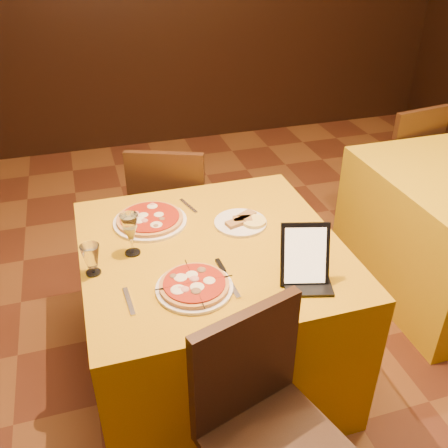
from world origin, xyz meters
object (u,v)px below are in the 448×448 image
object	(u,v)px
pizza_near	(194,286)
tablet	(305,254)
chair_main_far	(174,210)
water_glass	(91,260)
pizza_far	(150,220)
main_table	(213,311)
wine_glass	(131,234)
chair_side_far	(392,163)

from	to	relation	value
pizza_near	tablet	size ratio (longest dim) A/B	1.21
chair_main_far	water_glass	size ratio (longest dim) A/B	7.00
water_glass	tablet	bearing A→B (deg)	-19.77
chair_main_far	pizza_near	world-z (taller)	chair_main_far
pizza_far	water_glass	world-z (taller)	water_glass
main_table	chair_main_far	distance (m)	0.84
water_glass	tablet	distance (m)	0.82
pizza_near	wine_glass	world-z (taller)	wine_glass
pizza_near	chair_main_far	bearing A→B (deg)	82.67
chair_side_far	wine_glass	distance (m)	2.22
pizza_near	water_glass	bearing A→B (deg)	148.93
wine_glass	pizza_far	bearing A→B (deg)	63.04
chair_main_far	chair_side_far	world-z (taller)	same
water_glass	chair_main_far	bearing A→B (deg)	60.74
tablet	chair_main_far	bearing A→B (deg)	118.54
pizza_far	tablet	xyz separation A→B (m)	(0.49, -0.59, 0.10)
chair_main_far	pizza_near	bearing A→B (deg)	104.49
chair_main_far	pizza_near	distance (m)	1.16
chair_main_far	wine_glass	world-z (taller)	wine_glass
chair_main_far	wine_glass	distance (m)	0.95
chair_main_far	water_glass	world-z (taller)	chair_main_far
main_table	tablet	distance (m)	0.66
main_table	pizza_near	size ratio (longest dim) A/B	3.74
main_table	pizza_far	world-z (taller)	pizza_far
pizza_far	water_glass	distance (m)	0.42
pizza_near	main_table	bearing A→B (deg)	62.02
main_table	wine_glass	xyz separation A→B (m)	(-0.33, 0.04, 0.47)
pizza_far	wine_glass	distance (m)	0.26
wine_glass	water_glass	size ratio (longest dim) A/B	1.46
chair_main_far	pizza_near	xyz separation A→B (m)	(-0.14, -1.11, 0.31)
pizza_near	wine_glass	size ratio (longest dim) A/B	1.55
main_table	tablet	world-z (taller)	tablet
water_glass	tablet	xyz separation A→B (m)	(0.77, -0.28, 0.06)
chair_main_far	tablet	bearing A→B (deg)	125.00
chair_main_far	wine_glass	bearing A→B (deg)	89.32
wine_glass	water_glass	world-z (taller)	wine_glass
water_glass	pizza_near	bearing A→B (deg)	-31.07
chair_main_far	wine_glass	size ratio (longest dim) A/B	4.79
wine_glass	water_glass	bearing A→B (deg)	-151.52
wine_glass	water_glass	distance (m)	0.19
pizza_near	pizza_far	world-z (taller)	same
chair_main_far	chair_side_far	xyz separation A→B (m)	(1.61, 0.20, 0.00)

